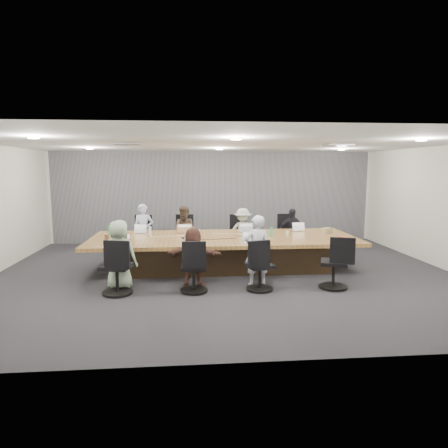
{
  "coord_description": "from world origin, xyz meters",
  "views": [
    {
      "loc": [
        -0.79,
        -8.43,
        2.3
      ],
      "look_at": [
        0.0,
        0.4,
        1.05
      ],
      "focal_mm": 32.0,
      "sensor_mm": 36.0,
      "label": 1
    }
  ],
  "objects": [
    {
      "name": "floor",
      "position": [
        0.0,
        0.0,
        0.0
      ],
      "size": [
        10.0,
        8.0,
        0.0
      ],
      "primitive_type": "cube",
      "color": "#29292E",
      "rests_on": "ground"
    },
    {
      "name": "ceiling",
      "position": [
        0.0,
        0.0,
        2.8
      ],
      "size": [
        10.0,
        8.0,
        0.0
      ],
      "primitive_type": "cube",
      "color": "white",
      "rests_on": "wall_back"
    },
    {
      "name": "wall_back",
      "position": [
        0.0,
        4.0,
        1.4
      ],
      "size": [
        10.0,
        0.0,
        2.8
      ],
      "primitive_type": "cube",
      "rotation": [
        1.57,
        0.0,
        0.0
      ],
      "color": "silver",
      "rests_on": "ground"
    },
    {
      "name": "wall_front",
      "position": [
        0.0,
        -4.0,
        1.4
      ],
      "size": [
        10.0,
        0.0,
        2.8
      ],
      "primitive_type": "cube",
      "rotation": [
        -1.57,
        0.0,
        0.0
      ],
      "color": "silver",
      "rests_on": "ground"
    },
    {
      "name": "wall_right",
      "position": [
        5.0,
        0.0,
        1.4
      ],
      "size": [
        0.0,
        8.0,
        2.8
      ],
      "primitive_type": "cube",
      "rotation": [
        1.57,
        0.0,
        -1.57
      ],
      "color": "silver",
      "rests_on": "ground"
    },
    {
      "name": "curtain",
      "position": [
        0.0,
        3.92,
        1.4
      ],
      "size": [
        9.8,
        0.04,
        2.8
      ],
      "primitive_type": "cube",
      "color": "slate",
      "rests_on": "ground"
    },
    {
      "name": "conference_table",
      "position": [
        0.0,
        0.5,
        0.4
      ],
      "size": [
        6.0,
        2.2,
        0.74
      ],
      "color": "#332415",
      "rests_on": "ground"
    },
    {
      "name": "chair_0",
      "position": [
        -1.96,
        2.2,
        0.44
      ],
      "size": [
        0.71,
        0.71,
        0.88
      ],
      "primitive_type": null,
      "rotation": [
        0.0,
        0.0,
        2.91
      ],
      "color": "black",
      "rests_on": "ground"
    },
    {
      "name": "chair_1",
      "position": [
        -0.87,
        2.2,
        0.44
      ],
      "size": [
        0.67,
        0.67,
        0.88
      ],
      "primitive_type": null,
      "rotation": [
        0.0,
        0.0,
        3.01
      ],
      "color": "black",
      "rests_on": "ground"
    },
    {
      "name": "chair_2",
      "position": [
        0.62,
        2.2,
        0.42
      ],
      "size": [
        0.7,
        0.7,
        0.85
      ],
      "primitive_type": null,
      "rotation": [
        0.0,
        0.0,
        2.88
      ],
      "color": "black",
      "rests_on": "ground"
    },
    {
      "name": "chair_3",
      "position": [
        1.93,
        2.2,
        0.43
      ],
      "size": [
        0.63,
        0.63,
        0.85
      ],
      "primitive_type": null,
      "rotation": [
        0.0,
        0.0,
        3.05
      ],
      "color": "black",
      "rests_on": "ground"
    },
    {
      "name": "chair_4",
      "position": [
        -2.11,
        -1.2,
        0.43
      ],
      "size": [
        0.7,
        0.7,
        0.87
      ],
      "primitive_type": null,
      "rotation": [
        0.0,
        0.0,
        -0.24
      ],
      "color": "black",
      "rests_on": "ground"
    },
    {
      "name": "chair_5",
      "position": [
        -0.71,
        -1.2,
        0.4
      ],
      "size": [
        0.56,
        0.56,
        0.8
      ],
      "primitive_type": null,
      "rotation": [
        0.0,
        0.0,
        -0.03
      ],
      "color": "black",
      "rests_on": "ground"
    },
    {
      "name": "chair_6",
      "position": [
        0.54,
        -1.2,
        0.39
      ],
      "size": [
        0.65,
        0.65,
        0.79
      ],
      "primitive_type": null,
      "rotation": [
        0.0,
        0.0,
        0.27
      ],
      "color": "black",
      "rests_on": "ground"
    },
    {
      "name": "chair_7",
      "position": [
        1.97,
        -1.2,
        0.42
      ],
      "size": [
        0.73,
        0.73,
        0.84
      ],
      "primitive_type": null,
      "rotation": [
        0.0,
        0.0,
        -0.34
      ],
      "color": "black",
      "rests_on": "ground"
    },
    {
      "name": "person_0",
      "position": [
        -1.96,
        1.85,
        0.69
      ],
      "size": [
        0.52,
        0.35,
        1.39
      ],
      "primitive_type": "imported",
      "rotation": [
        0.0,
        0.0,
        6.25
      ],
      "color": "#A9B8DB",
      "rests_on": "ground"
    },
    {
      "name": "laptop_0",
      "position": [
        -1.96,
        1.3,
        0.75
      ],
      "size": [
        0.3,
        0.22,
        0.02
      ],
      "primitive_type": "cube",
      "rotation": [
        0.0,
        0.0,
        3.07
      ],
      "color": "#B2B2B7",
      "rests_on": "conference_table"
    },
    {
      "name": "person_1",
      "position": [
        -0.87,
        1.85,
        0.66
      ],
      "size": [
        0.72,
        0.61,
        1.32
      ],
      "primitive_type": "imported",
      "rotation": [
        0.0,
        0.0,
        6.1
      ],
      "color": "#48392D",
      "rests_on": "ground"
    },
    {
      "name": "laptop_1",
      "position": [
        -0.87,
        1.3,
        0.75
      ],
      "size": [
        0.39,
        0.29,
        0.02
      ],
      "primitive_type": "cube",
      "rotation": [
        0.0,
        0.0,
        3.27
      ],
      "color": "#8C6647",
      "rests_on": "conference_table"
    },
    {
      "name": "person_2",
      "position": [
        0.62,
        1.85,
        0.63
      ],
      "size": [
        0.82,
        0.48,
        1.25
      ],
      "primitive_type": "imported",
      "rotation": [
        0.0,
        0.0,
        6.26
      ],
      "color": "#99A89A",
      "rests_on": "ground"
    },
    {
      "name": "laptop_2",
      "position": [
        0.62,
        1.3,
        0.75
      ],
      "size": [
        0.38,
        0.29,
        0.02
      ],
      "primitive_type": "cube",
      "rotation": [
        0.0,
        0.0,
        3.27
      ],
      "color": "#B2B2B7",
      "rests_on": "conference_table"
    },
    {
      "name": "person_3",
      "position": [
        1.93,
        1.85,
        0.62
      ],
      "size": [
        0.74,
        0.34,
        1.24
      ],
      "primitive_type": "imported",
      "rotation": [
        0.0,
        0.0,
        6.34
      ],
      "color": "black",
      "rests_on": "ground"
    },
    {
      "name": "laptop_3",
      "position": [
        1.93,
        1.3,
        0.75
      ],
      "size": [
        0.32,
        0.23,
        0.02
      ],
      "primitive_type": "cube",
      "rotation": [
        0.0,
        0.0,
        3.19
      ],
      "color": "#B2B2B7",
      "rests_on": "conference_table"
    },
    {
      "name": "person_4",
      "position": [
        -2.11,
        -0.85,
        0.67
      ],
      "size": [
        0.72,
        0.54,
        1.33
      ],
      "primitive_type": "imported",
      "rotation": [
        0.0,
        0.0,
        2.95
      ],
      "color": "#94AE90",
      "rests_on": "ground"
    },
    {
      "name": "laptop_4",
      "position": [
        -2.11,
        -0.3,
        0.75
      ],
      "size": [
        0.32,
        0.25,
        0.02
      ],
      "primitive_type": "cube",
      "rotation": [
        0.0,
        0.0,
        -0.16
      ],
      "color": "#8C6647",
      "rests_on": "conference_table"
    },
    {
      "name": "person_5",
      "position": [
        -0.71,
        -0.85,
        0.59
      ],
      "size": [
        1.14,
        0.54,
        1.18
      ],
      "primitive_type": "imported",
      "rotation": [
        0.0,
        0.0,
        2.95
      ],
      "color": "#54312A",
      "rests_on": "ground"
    },
    {
      "name": "laptop_5",
      "position": [
        -0.71,
        -0.3,
        0.75
      ],
      "size": [
        0.33,
        0.25,
        0.02
      ],
      "primitive_type": "cube",
      "rotation": [
        0.0,
        0.0,
        -0.17
      ],
      "color": "#B2B2B7",
      "rests_on": "conference_table"
    },
    {
      "name": "person_6",
      "position": [
        0.54,
        -0.85,
        0.7
      ],
      "size": [
        0.54,
        0.38,
        1.39
      ],
      "primitive_type": "imported",
      "rotation": [
        0.0,
        0.0,
        3.25
      ],
      "color": "silver",
      "rests_on": "ground"
    },
    {
      "name": "laptop_6",
      "position": [
        0.54,
        -0.3,
        0.75
      ],
      "size": [
        0.38,
        0.28,
        0.02
      ],
      "primitive_type": "cube",
      "rotation": [
        0.0,
        0.0,
        -0.13
      ],
      "color": "#B2B2B7",
      "rests_on": "conference_table"
    },
    {
      "name": "bottle_green_left",
      "position": [
        -2.63,
        0.94,
        0.86
      ],
      "size": [
        0.09,
        0.09,
        0.24
      ],
      "primitive_type": "cylinder",
      "rotation": [
        0.0,
        0.0,
        0.3
      ],
      "color": "#43A25A",
      "rests_on": "conference_table"
    },
    {
      "name": "bottle_green_right",
      "position": [
        1.08,
        0.38,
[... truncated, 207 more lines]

